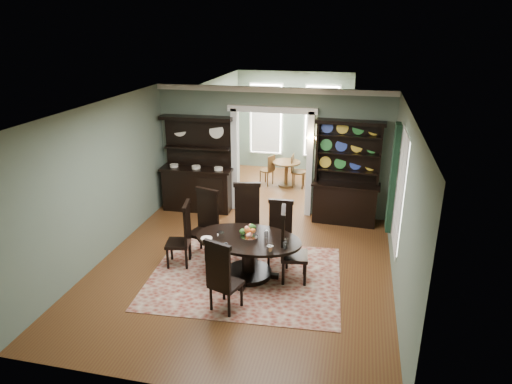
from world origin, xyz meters
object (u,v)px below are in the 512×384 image
welsh_dresser (346,186)px  parlor_table (286,170)px  sideboard (198,178)px  dining_table (248,250)px

welsh_dresser → parlor_table: (-1.70, 2.07, -0.38)m
sideboard → parlor_table: bearing=46.0°
sideboard → dining_table: bearing=-57.9°
sideboard → welsh_dresser: bearing=-2.2°
sideboard → welsh_dresser: (3.55, 0.01, 0.05)m
sideboard → parlor_table: 2.80m
dining_table → sideboard: bearing=129.4°
welsh_dresser → sideboard: bearing=-176.9°
dining_table → sideboard: sideboard is taller
dining_table → welsh_dresser: (1.59, 2.86, 0.33)m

